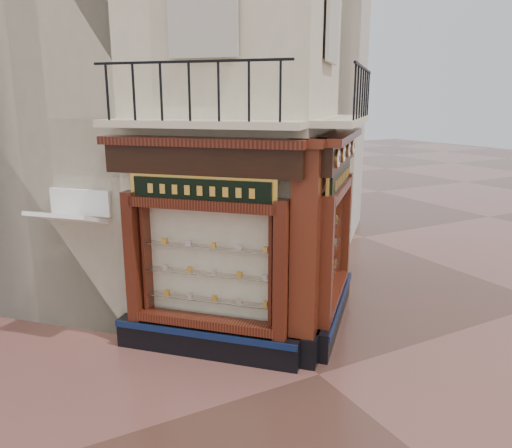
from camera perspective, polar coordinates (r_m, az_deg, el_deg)
ground at (r=9.01m, az=7.17°, el=-16.69°), size 80.00×80.00×0.00m
main_building at (r=13.31m, az=-8.54°, el=19.95°), size 11.31×11.31×12.00m
neighbour_left at (r=15.06m, az=-21.17°, el=16.58°), size 11.31×11.31×11.00m
neighbour_right at (r=16.50m, az=-3.13°, el=17.14°), size 11.31×11.31×11.00m
shopfront_left at (r=8.84m, az=-5.90°, el=-3.23°), size 2.86×2.86×3.98m
shopfront_right at (r=10.20m, az=8.83°, el=-0.98°), size 2.86×2.86×3.98m
corner_pilaster at (r=8.58m, az=5.62°, el=-3.95°), size 0.85×0.85×3.98m
balcony at (r=9.01m, az=2.40°, el=11.66°), size 5.94×2.97×1.03m
clock_a at (r=8.59m, az=9.27°, el=7.38°), size 0.26×0.26×0.32m
clock_b at (r=9.37m, az=9.91°, el=7.89°), size 0.26×0.26×0.32m
clock_c at (r=10.22m, az=10.50°, el=8.36°), size 0.25×0.25×0.31m
clock_d at (r=11.06m, az=10.99°, el=8.74°), size 0.29×0.29×0.36m
awning at (r=10.59m, az=-19.70°, el=-12.53°), size 1.45×1.45×0.32m
signboard_left at (r=8.50m, az=-6.28°, el=3.87°), size 1.93×1.93×0.52m
signboard_right at (r=9.96m, az=9.52°, el=5.24°), size 2.12×2.12×0.57m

